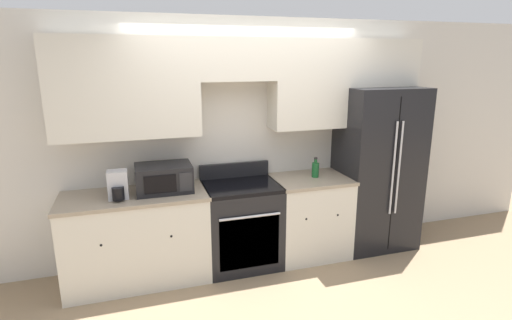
% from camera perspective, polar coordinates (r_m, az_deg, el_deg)
% --- Properties ---
extents(ground_plane, '(12.00, 12.00, 0.00)m').
position_cam_1_polar(ground_plane, '(4.30, 1.28, -16.10)').
color(ground_plane, '#937A5B').
extents(wall_back, '(8.00, 0.39, 2.60)m').
position_cam_1_polar(wall_back, '(4.29, -0.92, 6.50)').
color(wall_back, beige).
rests_on(wall_back, ground_plane).
extents(lower_cabinets_left, '(1.39, 0.64, 0.90)m').
position_cam_1_polar(lower_cabinets_left, '(4.19, -16.62, -10.60)').
color(lower_cabinets_left, beige).
rests_on(lower_cabinets_left, ground_plane).
extents(lower_cabinets_right, '(0.83, 0.64, 0.90)m').
position_cam_1_polar(lower_cabinets_right, '(4.57, 7.64, -7.95)').
color(lower_cabinets_right, beige).
rests_on(lower_cabinets_right, ground_plane).
extents(oven_range, '(0.78, 0.65, 1.06)m').
position_cam_1_polar(oven_range, '(4.31, -2.08, -9.16)').
color(oven_range, black).
rests_on(oven_range, ground_plane).
extents(refrigerator, '(0.88, 0.73, 1.87)m').
position_cam_1_polar(refrigerator, '(4.85, 16.76, -1.12)').
color(refrigerator, black).
rests_on(refrigerator, ground_plane).
extents(microwave, '(0.54, 0.40, 0.26)m').
position_cam_1_polar(microwave, '(4.03, -13.02, -2.50)').
color(microwave, black).
rests_on(microwave, lower_cabinets_left).
extents(bottle, '(0.08, 0.08, 0.22)m').
position_cam_1_polar(bottle, '(4.43, 8.48, -1.33)').
color(bottle, '#195928').
rests_on(bottle, lower_cabinets_right).
extents(electric_kettle, '(0.18, 0.22, 0.27)m').
position_cam_1_polar(electric_kettle, '(3.92, -19.12, -3.52)').
color(electric_kettle, '#B7B7BC').
rests_on(electric_kettle, lower_cabinets_left).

